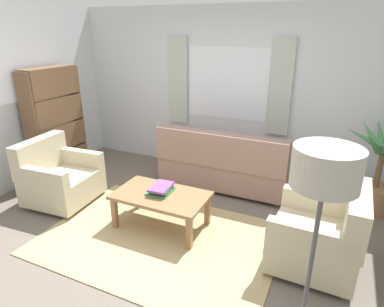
% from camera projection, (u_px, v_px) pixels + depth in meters
% --- Properties ---
extents(ground_plane, '(6.24, 6.24, 0.00)m').
position_uv_depth(ground_plane, '(160.00, 239.00, 3.74)').
color(ground_plane, '#6B6056').
extents(wall_back, '(5.32, 0.12, 2.60)m').
position_uv_depth(wall_back, '(228.00, 93.00, 5.19)').
color(wall_back, silver).
rests_on(wall_back, ground_plane).
extents(window_with_curtains, '(1.98, 0.07, 1.40)m').
position_uv_depth(window_with_curtains, '(227.00, 84.00, 5.07)').
color(window_with_curtains, white).
extents(area_rug, '(2.62, 1.81, 0.01)m').
position_uv_depth(area_rug, '(159.00, 239.00, 3.74)').
color(area_rug, tan).
rests_on(area_rug, ground_plane).
extents(couch, '(1.90, 0.82, 0.92)m').
position_uv_depth(couch, '(224.00, 164.00, 4.86)').
color(couch, gray).
rests_on(couch, ground_plane).
extents(armchair_left, '(0.88, 0.90, 0.88)m').
position_uv_depth(armchair_left, '(59.00, 178.00, 4.46)').
color(armchair_left, '#BCB293').
rests_on(armchair_left, ground_plane).
extents(armchair_right, '(0.84, 0.86, 0.88)m').
position_uv_depth(armchair_right, '(322.00, 236.00, 3.20)').
color(armchair_right, '#BCB293').
rests_on(armchair_right, ground_plane).
extents(coffee_table, '(1.10, 0.64, 0.44)m').
position_uv_depth(coffee_table, '(161.00, 198.00, 3.86)').
color(coffee_table, olive).
rests_on(coffee_table, ground_plane).
extents(book_stack_on_table, '(0.28, 0.33, 0.09)m').
position_uv_depth(book_stack_on_table, '(161.00, 189.00, 3.86)').
color(book_stack_on_table, '#387F4C').
rests_on(book_stack_on_table, coffee_table).
extents(potted_plant, '(0.98, 1.19, 1.29)m').
position_uv_depth(potted_plant, '(379.00, 175.00, 4.15)').
color(potted_plant, '#9E6B4C').
rests_on(potted_plant, ground_plane).
extents(bookshelf, '(0.30, 0.94, 1.72)m').
position_uv_depth(bookshelf, '(59.00, 128.00, 5.18)').
color(bookshelf, brown).
rests_on(bookshelf, ground_plane).
extents(standing_lamp, '(0.39, 0.39, 1.64)m').
position_uv_depth(standing_lamp, '(323.00, 185.00, 1.89)').
color(standing_lamp, '#4C4C51').
rests_on(standing_lamp, ground_plane).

